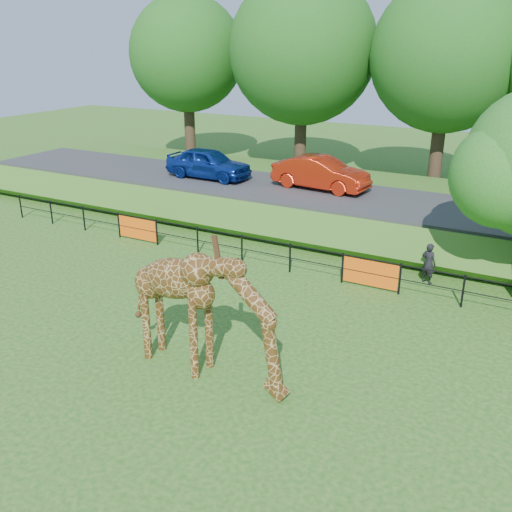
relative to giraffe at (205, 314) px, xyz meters
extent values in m
plane|color=#1F5515|center=(-1.02, -0.98, -1.68)|extent=(90.00, 90.00, 0.00)
cube|color=#1F5515|center=(-1.02, 14.52, -1.03)|extent=(40.00, 9.00, 1.30)
cube|color=#303033|center=(-1.02, 13.02, -0.32)|extent=(40.00, 5.00, 0.12)
imported|color=#123296|center=(-8.35, 13.01, 0.49)|extent=(4.39, 1.84, 1.49)
imported|color=red|center=(-2.63, 13.64, 0.48)|extent=(4.62, 1.98, 1.48)
imported|color=black|center=(3.58, 8.45, -0.95)|extent=(0.62, 0.51, 1.44)
sphere|color=#24601A|center=(5.56, 7.93, 2.44)|extent=(3.22, 3.22, 3.22)
cylinder|color=#342717|center=(-15.02, 21.02, 0.82)|extent=(0.70, 0.70, 5.00)
sphere|color=#194E15|center=(-15.02, 21.02, 5.30)|extent=(7.20, 7.20, 7.20)
cylinder|color=#342717|center=(-7.02, 21.02, 0.82)|extent=(0.70, 0.70, 5.00)
sphere|color=#194E15|center=(-7.02, 21.02, 5.63)|extent=(8.40, 8.40, 8.40)
cylinder|color=#342717|center=(0.98, 21.02, 0.82)|extent=(0.70, 0.70, 5.00)
sphere|color=#194E15|center=(0.98, 21.02, 5.47)|extent=(7.80, 7.80, 7.80)
camera|label=1|loc=(7.05, -10.35, 6.33)|focal=40.00mm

